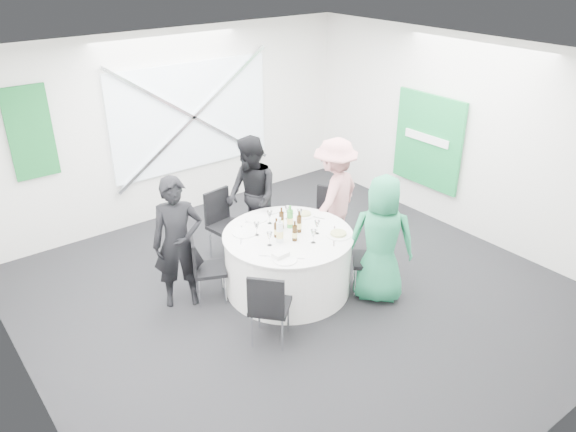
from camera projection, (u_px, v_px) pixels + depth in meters
floor at (298, 295)px, 6.85m from camera, size 6.00×6.00×0.00m
ceiling at (300, 62)px, 5.61m from camera, size 6.00×6.00×0.00m
wall_back at (173, 126)px, 8.36m from camera, size 6.00×0.00×6.00m
wall_front at (555, 321)px, 4.10m from camera, size 6.00×0.00×6.00m
wall_left at (13, 280)px, 4.59m from camera, size 0.00×6.00×6.00m
wall_right at (466, 138)px, 7.87m from camera, size 0.00×6.00×6.00m
window_panel at (192, 117)px, 8.45m from camera, size 2.60×0.03×1.60m
window_brace_a at (193, 117)px, 8.42m from camera, size 2.63×0.05×1.84m
window_brace_b at (193, 117)px, 8.42m from camera, size 2.63×0.05×1.84m
green_banner at (30, 133)px, 7.09m from camera, size 0.55×0.04×1.20m
green_sign at (428, 141)px, 8.35m from camera, size 0.05×1.20×1.40m
banquet_table at (288, 262)px, 6.82m from camera, size 1.56×1.56×0.76m
chair_back at (223, 219)px, 7.48m from camera, size 0.49×0.50×0.94m
chair_back_left at (203, 265)px, 6.57m from camera, size 0.50×0.50×0.83m
chair_back_right at (326, 215)px, 7.63m from camera, size 0.55×0.54×0.90m
chair_front_right at (378, 254)px, 6.68m from camera, size 0.59×0.59×0.91m
chair_front_left at (268, 304)px, 5.80m from camera, size 0.57×0.57×0.89m
person_man_back_left at (178, 243)px, 6.38m from camera, size 0.69×0.59×1.60m
person_man_back at (251, 197)px, 7.47m from camera, size 0.57×0.86×1.64m
person_woman_pink at (334, 196)px, 7.52m from camera, size 1.14×0.81×1.61m
person_woman_green at (381, 240)px, 6.48m from camera, size 0.88×0.90×1.56m
plate_back at (257, 218)px, 7.01m from camera, size 0.29×0.29×0.01m
plate_back_left at (244, 233)px, 6.67m from camera, size 0.28×0.28×0.01m
plate_back_right at (305, 214)px, 7.09m from camera, size 0.25×0.25×0.04m
plate_front_right at (338, 234)px, 6.62m from camera, size 0.29×0.29×0.04m
plate_front_left at (285, 260)px, 6.11m from camera, size 0.27×0.27×0.01m
napkin at (281, 254)px, 6.15m from camera, size 0.18×0.13×0.05m
beer_bottle_a at (276, 230)px, 6.55m from camera, size 0.06×0.06×0.24m
beer_bottle_b at (282, 220)px, 6.74m from camera, size 0.06×0.06×0.27m
beer_bottle_c at (299, 224)px, 6.66m from camera, size 0.06×0.06×0.27m
beer_bottle_d at (295, 233)px, 6.47m from camera, size 0.06×0.06×0.25m
green_water_bottle at (290, 219)px, 6.76m from camera, size 0.08×0.08×0.29m
clear_water_bottle at (280, 232)px, 6.43m from camera, size 0.08×0.08×0.31m
wine_glass_a at (270, 214)px, 6.85m from camera, size 0.07×0.07×0.17m
wine_glass_b at (257, 226)px, 6.58m from camera, size 0.07×0.07×0.17m
wine_glass_c at (288, 210)px, 6.96m from camera, size 0.07×0.07×0.17m
wine_glass_d at (317, 224)px, 6.61m from camera, size 0.07×0.07×0.17m
wine_glass_e at (269, 236)px, 6.36m from camera, size 0.07×0.07×0.17m
wine_glass_f at (300, 213)px, 6.89m from camera, size 0.07×0.07×0.17m
wine_glass_g at (313, 233)px, 6.41m from camera, size 0.07×0.07×0.17m
fork_a at (319, 218)px, 7.03m from camera, size 0.08×0.14×0.01m
knife_a at (289, 213)px, 7.17m from camera, size 0.10×0.13×0.01m
fork_b at (334, 243)px, 6.45m from camera, size 0.11×0.12×0.01m
knife_b at (334, 229)px, 6.77m from camera, size 0.11×0.12×0.01m
fork_c at (276, 213)px, 7.15m from camera, size 0.15×0.03×0.01m
knife_c at (251, 221)px, 6.96m from camera, size 0.15×0.02×0.01m
fork_d at (265, 256)px, 6.19m from camera, size 0.11×0.12×0.01m
knife_d at (298, 258)px, 6.15m from camera, size 0.12×0.12×0.01m
fork_e at (242, 229)px, 6.77m from camera, size 0.10×0.13×0.01m
knife_e at (241, 241)px, 6.49m from camera, size 0.10×0.13×0.01m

